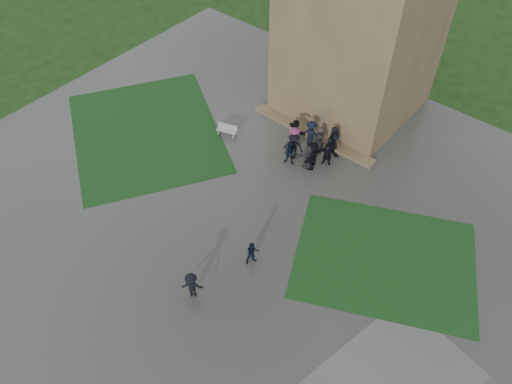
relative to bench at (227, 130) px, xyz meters
The scene contains 9 objects.
ground 8.35m from the bench, 59.21° to the right, with size 120.00×120.00×0.00m, color black.
plaza 6.72m from the bench, 50.43° to the right, with size 34.00×34.00×0.02m, color #393936.
lawn_inset_left 5.30m from the bench, 143.16° to the right, with size 11.00×9.00×0.01m, color #123514.
lawn_inset_right 12.96m from the bench, ahead, with size 9.00×7.00×0.01m, color #123514.
tower_plinth 5.49m from the bench, 38.78° to the left, with size 9.00×0.80×0.22m, color brown.
bench is the anchor object (origin of this frame).
visitor_cluster 5.52m from the bench, 18.03° to the left, with size 4.27×3.55×2.60m.
pedestrian_mid 10.10m from the bench, 40.81° to the right, with size 0.71×0.41×1.46m, color black.
pedestrian_near 11.93m from the bench, 56.08° to the right, with size 1.03×0.53×1.60m, color black.
Camera 1 is at (12.89, -10.69, 21.04)m, focal length 35.00 mm.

